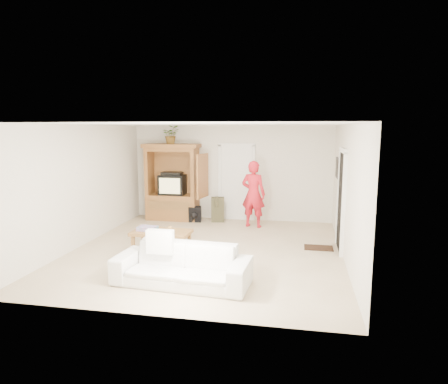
% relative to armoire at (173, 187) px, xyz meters
% --- Properties ---
extents(floor, '(6.00, 6.00, 0.00)m').
position_rel_armoire_xyz_m(floor, '(1.58, -2.66, -0.91)').
color(floor, tan).
rests_on(floor, ground).
extents(ceiling, '(6.00, 6.00, 0.00)m').
position_rel_armoire_xyz_m(ceiling, '(1.58, -2.66, 1.69)').
color(ceiling, white).
rests_on(ceiling, floor).
extents(wall_back, '(5.50, 0.00, 5.50)m').
position_rel_armoire_xyz_m(wall_back, '(1.58, 0.34, 0.39)').
color(wall_back, silver).
rests_on(wall_back, floor).
extents(wall_front, '(5.50, 0.00, 5.50)m').
position_rel_armoire_xyz_m(wall_front, '(1.58, -5.66, 0.39)').
color(wall_front, silver).
rests_on(wall_front, floor).
extents(wall_left, '(0.00, 6.00, 6.00)m').
position_rel_armoire_xyz_m(wall_left, '(-1.17, -2.66, 0.39)').
color(wall_left, silver).
rests_on(wall_left, floor).
extents(wall_right, '(0.00, 6.00, 6.00)m').
position_rel_armoire_xyz_m(wall_right, '(4.33, -2.66, 0.39)').
color(wall_right, silver).
rests_on(wall_right, floor).
extents(armoire, '(1.82, 1.14, 2.10)m').
position_rel_armoire_xyz_m(armoire, '(0.00, 0.00, 0.00)').
color(armoire, '#905E2C').
rests_on(armoire, floor).
extents(door_back, '(0.85, 0.05, 2.04)m').
position_rel_armoire_xyz_m(door_back, '(1.73, 0.31, 0.11)').
color(door_back, white).
rests_on(door_back, floor).
extents(doorway_right, '(0.05, 0.90, 2.04)m').
position_rel_armoire_xyz_m(doorway_right, '(4.30, -2.06, 0.11)').
color(doorway_right, black).
rests_on(doorway_right, floor).
extents(framed_picture, '(0.03, 0.60, 0.48)m').
position_rel_armoire_xyz_m(framed_picture, '(4.31, -0.76, 0.69)').
color(framed_picture, black).
rests_on(framed_picture, wall_right).
extents(doormat, '(0.60, 0.40, 0.02)m').
position_rel_armoire_xyz_m(doormat, '(3.88, -2.06, -0.90)').
color(doormat, '#382316').
rests_on(doormat, floor).
extents(plant, '(0.54, 0.50, 0.50)m').
position_rel_armoire_xyz_m(plant, '(-0.02, -0.03, 1.44)').
color(plant, '#4C7238').
rests_on(plant, armoire).
extents(man, '(0.70, 0.53, 1.71)m').
position_rel_armoire_xyz_m(man, '(2.28, -0.45, -0.05)').
color(man, red).
rests_on(man, floor).
extents(sofa, '(2.26, 1.02, 0.64)m').
position_rel_armoire_xyz_m(sofa, '(1.60, -4.50, -0.59)').
color(sofa, silver).
rests_on(sofa, floor).
extents(coffee_table, '(1.20, 0.68, 0.44)m').
position_rel_armoire_xyz_m(coffee_table, '(0.69, -2.93, -0.52)').
color(coffee_table, olive).
rests_on(coffee_table, floor).
extents(towel, '(0.41, 0.32, 0.08)m').
position_rel_armoire_xyz_m(towel, '(0.38, -2.93, -0.43)').
color(towel, '#DA4886').
rests_on(towel, coffee_table).
extents(candle, '(0.08, 0.08, 0.10)m').
position_rel_armoire_xyz_m(candle, '(0.85, -2.87, -0.42)').
color(candle, tan).
rests_on(candle, coffee_table).
extents(backpack_black, '(0.37, 0.26, 0.41)m').
position_rel_armoire_xyz_m(backpack_black, '(0.67, -0.23, -0.70)').
color(backpack_black, black).
rests_on(backpack_black, floor).
extents(backpack_olive, '(0.40, 0.33, 0.67)m').
position_rel_armoire_xyz_m(backpack_olive, '(1.26, -0.05, -0.58)').
color(backpack_olive, '#47442B').
rests_on(backpack_olive, floor).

